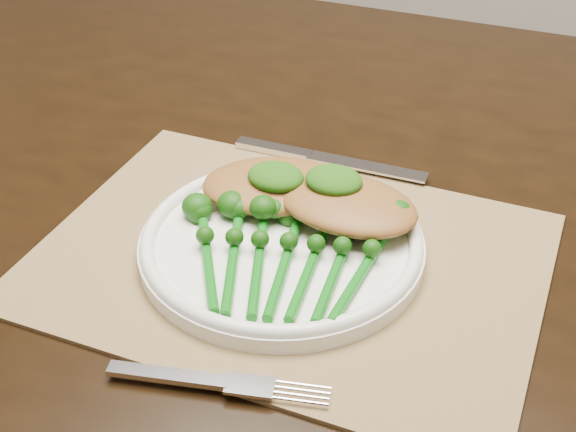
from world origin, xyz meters
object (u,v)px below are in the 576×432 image
at_px(placemat, 289,260).
at_px(chicken_fillet_left, 275,186).
at_px(broccolini_bundle, 284,264).
at_px(dining_table, 317,411).
at_px(dinner_plate, 282,243).

bearing_deg(placemat, chicken_fillet_left, 122.45).
height_order(chicken_fillet_left, broccolini_bundle, chicken_fillet_left).
height_order(dining_table, placemat, placemat).
xyz_separation_m(placemat, dinner_plate, (-0.01, 0.00, 0.01)).
relative_size(chicken_fillet_left, broccolini_bundle, 0.66).
bearing_deg(broccolini_bundle, dining_table, 85.15).
relative_size(dinner_plate, chicken_fillet_left, 1.83).
xyz_separation_m(dining_table, broccolini_bundle, (0.03, -0.19, 0.40)).
bearing_deg(dinner_plate, broccolini_bundle, -63.63).
height_order(dining_table, dinner_plate, dinner_plate).
relative_size(dining_table, placemat, 3.77).
distance_m(dining_table, placemat, 0.41).
bearing_deg(broccolini_bundle, placemat, 90.22).
relative_size(dinner_plate, broccolini_bundle, 1.22).
bearing_deg(dinner_plate, placemat, -23.32).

